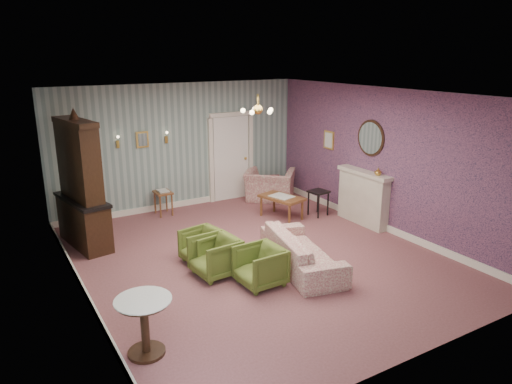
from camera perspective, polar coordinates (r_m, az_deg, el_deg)
floor at (r=8.73m, az=0.22°, el=-7.78°), size 7.00×7.00×0.00m
ceiling at (r=8.00m, az=0.24°, el=11.55°), size 7.00×7.00×0.00m
wall_back at (r=11.32m, az=-8.97°, el=5.36°), size 6.00×0.00×6.00m
wall_front at (r=5.69m, az=18.78°, el=-6.43°), size 6.00×0.00×6.00m
wall_left at (r=7.24m, az=-20.61°, el=-1.75°), size 0.00×7.00×7.00m
wall_right at (r=10.08m, az=15.05°, el=3.65°), size 0.00×7.00×7.00m
wall_right_floral at (r=10.07m, az=14.99°, el=3.64°), size 0.00×7.00×7.00m
door at (r=11.89m, az=-2.99°, el=4.25°), size 1.12×0.12×2.16m
olive_chair_a at (r=7.64m, az=0.49°, el=-8.60°), size 0.66×0.70×0.70m
olive_chair_b at (r=7.98m, az=-4.88°, el=-7.43°), size 0.71×0.75×0.72m
olive_chair_c at (r=8.49m, az=-6.39°, el=-6.21°), size 0.70×0.73×0.65m
sofa_chintz at (r=8.24m, az=5.51°, el=-6.28°), size 1.06×2.16×0.81m
wingback_chair at (r=11.89m, az=1.66°, el=1.41°), size 1.36×1.33×1.01m
dresser at (r=9.45m, az=-20.23°, el=1.30°), size 0.78×1.60×2.56m
fireplace at (r=10.47m, az=12.61°, el=-0.64°), size 0.30×1.40×1.16m
mantel_vase at (r=10.01m, az=14.31°, el=2.35°), size 0.15×0.15×0.15m
oval_mirror at (r=10.25m, az=13.46°, el=6.26°), size 0.04×0.76×0.84m
framed_print at (r=11.29m, az=8.66°, el=6.13°), size 0.04×0.34×0.42m
coffee_table at (r=10.67m, az=3.05°, el=-1.79°), size 0.78×1.09×0.50m
side_table_black at (r=10.88m, az=7.40°, el=-1.32°), size 0.44×0.44×0.58m
pedestal_table at (r=6.16m, az=-13.07°, el=-15.32°), size 0.82×0.82×0.75m
nesting_table at (r=11.05m, az=-10.95°, el=-1.18°), size 0.36×0.45×0.59m
gilt_mirror_back at (r=10.94m, az=-13.34°, el=6.08°), size 0.28×0.06×0.36m
sconce_left at (r=10.77m, az=-16.10°, el=5.72°), size 0.16×0.12×0.30m
sconce_right at (r=11.09m, az=-10.59°, el=6.38°), size 0.16×0.12×0.30m
chandelier at (r=8.02m, az=0.24°, el=9.63°), size 0.56×0.56×0.36m
burgundy_cushion at (r=11.75m, az=1.84°, el=1.11°), size 0.41×0.28×0.39m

